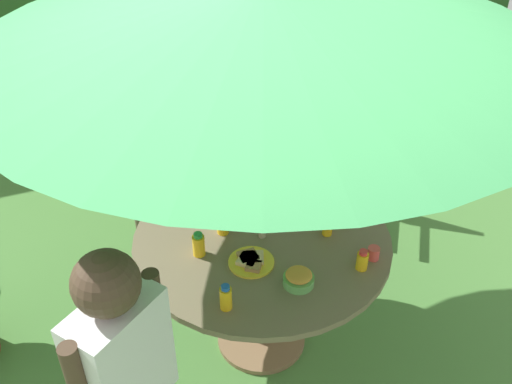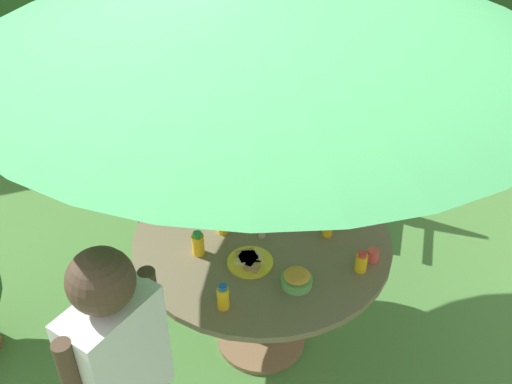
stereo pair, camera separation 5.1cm
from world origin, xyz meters
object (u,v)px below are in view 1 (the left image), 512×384
Objects in this scene: juice_bottle_far_left at (199,245)px; cup_near at (373,253)px; dome_tent at (229,57)px; plate_front_edge at (251,261)px; child_in_grey_shirt at (139,147)px; snack_bowl at (299,278)px; juice_bottle_mid_left at (337,182)px; child_in_white_shirt at (122,358)px; plate_center_back at (276,187)px; wooden_chair at (308,133)px; garden_table at (262,258)px; juice_bottle_far_right at (226,298)px; juice_bottle_near_left at (328,226)px; juice_bottle_near_right at (362,260)px; juice_bottle_mid_right at (223,223)px; plate_center_front at (204,198)px; cup_far at (325,213)px; patio_umbrella at (264,10)px; juice_bottle_back_edge at (340,205)px.

juice_bottle_far_left is 2.00× the size of cup_near.
plate_front_edge is (-0.74, -2.35, 0.05)m from dome_tent.
child_in_grey_shirt is 1.27m from snack_bowl.
child_in_grey_shirt is 12.84× the size of juice_bottle_mid_left.
child_in_white_shirt is 5.84× the size of plate_center_back.
plate_front_edge is 0.57m from cup_near.
wooden_chair is at bearing 76.13° from child_in_grey_shirt.
juice_bottle_far_left reaches higher than garden_table.
juice_bottle_far_right reaches higher than juice_bottle_mid_left.
juice_bottle_near_left reaches higher than juice_bottle_mid_left.
juice_bottle_near_right is at bearing -83.12° from juice_bottle_near_left.
juice_bottle_far_left is (-0.35, 0.35, 0.02)m from snack_bowl.
juice_bottle_near_left is (0.28, 0.26, 0.02)m from snack_bowl.
snack_bowl is at bearing -136.78° from juice_bottle_near_left.
plate_center_back is 1.88× the size of juice_bottle_far_left.
juice_bottle_mid_right is at bearing 100.52° from plate_front_edge.
child_in_grey_shirt is at bearing 118.01° from plate_center_front.
plate_center_back is 0.90m from juice_bottle_far_right.
juice_bottle_far_left is (0.09, -0.84, -0.07)m from child_in_grey_shirt.
juice_bottle_near_left is (0.42, 0.06, 0.04)m from plate_front_edge.
child_in_white_shirt is at bearing -153.13° from cup_far.
juice_bottle_mid_left is at bearing 34.77° from juice_bottle_far_right.
cup_near is (0.74, -0.33, -0.03)m from juice_bottle_far_left.
juice_bottle_far_right reaches higher than juice_bottle_near_right.
dome_tent is 2.21m from cup_far.
child_in_white_shirt is 10.97× the size of juice_bottle_far_left.
plate_front_edge is (-0.12, -0.16, 0.16)m from garden_table.
juice_bottle_far_right is (-0.34, -0.01, 0.03)m from snack_bowl.
dome_tent reaches higher than cup_far.
garden_table is 0.97m from child_in_grey_shirt.
dome_tent is 2.74m from juice_bottle_far_right.
plate_center_front is at bearing 134.16° from juice_bottle_near_left.
plate_center_back is at bearing 25.98° from child_in_grey_shirt.
juice_bottle_far_right is at bearing -21.78° from child_in_grey_shirt.
juice_bottle_far_right is at bearing -130.41° from patio_umbrella.
juice_bottle_back_edge is at bearing 3.13° from patio_umbrella.
cup_near is at bearing 24.66° from juice_bottle_near_right.
juice_bottle_far_right is at bearing -130.41° from garden_table.
snack_bowl reaches higher than plate_center_front.
wooden_chair is at bearing 36.10° from plate_center_front.
juice_bottle_mid_right reaches higher than cup_far.
wooden_chair reaches higher than juice_bottle_far_left.
juice_bottle_near_left is 1.04× the size of juice_bottle_mid_left.
dome_tent is 10.09× the size of plate_front_edge.
garden_table is 9.05× the size of snack_bowl.
child_in_grey_shirt is (-0.41, 0.83, 0.27)m from garden_table.
juice_bottle_far_right is at bearing -107.67° from juice_bottle_mid_right.
juice_bottle_mid_left reaches higher than plate_front_edge.
juice_bottle_mid_right is at bearing -98.03° from wooden_chair.
wooden_chair is 1.13m from dome_tent.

